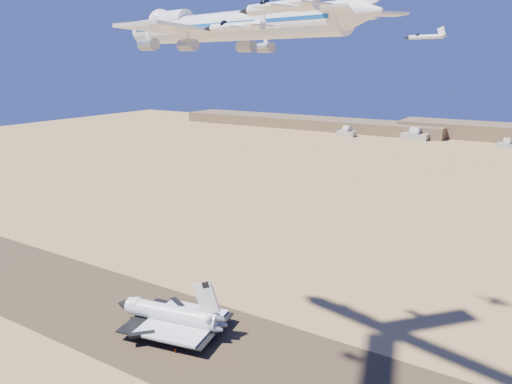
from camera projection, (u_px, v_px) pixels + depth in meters
The scene contains 12 objects.
ground at pixel (200, 342), 165.43m from camera, with size 1200.00×1200.00×0.00m, color tan.
runway at pixel (200, 342), 165.42m from camera, with size 600.00×50.00×0.06m, color #493724.
hangars at pixel (410, 136), 588.86m from camera, with size 200.50×29.50×30.00m.
shuttle at pixel (171, 316), 171.60m from camera, with size 42.19×31.21×20.79m.
carrier_747 at pixel (217, 27), 130.14m from camera, with size 90.60×68.34×22.53m.
crew_a at pixel (163, 340), 164.74m from camera, with size 0.69×0.45×1.89m, color #E2560D.
crew_b at pixel (174, 345), 162.46m from camera, with size 0.81×0.47×1.67m, color #E2560D.
crew_c at pixel (175, 351), 159.15m from camera, with size 0.97×0.50×1.66m, color #E2560D.
chase_jet_a at pixel (235, 27), 81.07m from camera, with size 14.74×8.38×3.72m.
chase_jet_b at pixel (279, 7), 61.20m from camera, with size 14.94×8.76×3.82m.
chase_jet_c at pixel (358, 18), 152.58m from camera, with size 13.90×7.74×3.48m.
chase_jet_d at pixel (425, 37), 161.24m from camera, with size 14.74×8.52×3.75m.
Camera 1 is at (94.27, -114.76, 90.32)m, focal length 35.00 mm.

